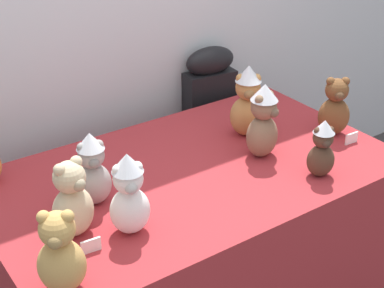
{
  "coord_description": "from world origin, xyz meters",
  "views": [
    {
      "loc": [
        -1.18,
        -1.45,
        2.03
      ],
      "look_at": [
        0.0,
        0.25,
        0.91
      ],
      "focal_mm": 54.37,
      "sensor_mm": 36.0,
      "label": 1
    }
  ],
  "objects_px": {
    "teddy_bear_honey": "(60,254)",
    "teddy_bear_mocha": "(263,122)",
    "display_table": "(192,245)",
    "teddy_bear_snow": "(129,195)",
    "teddy_bear_cocoa": "(322,149)",
    "teddy_bear_sand": "(72,201)",
    "instrument_case": "(209,135)",
    "teddy_bear_chestnut": "(335,108)",
    "teddy_bear_ash": "(93,170)",
    "teddy_bear_caramel": "(247,102)"
  },
  "relations": [
    {
      "from": "teddy_bear_sand",
      "to": "teddy_bear_snow",
      "type": "relative_size",
      "value": 0.95
    },
    {
      "from": "instrument_case",
      "to": "teddy_bear_sand",
      "type": "relative_size",
      "value": 3.53
    },
    {
      "from": "teddy_bear_chestnut",
      "to": "teddy_bear_honey",
      "type": "distance_m",
      "value": 1.47
    },
    {
      "from": "teddy_bear_honey",
      "to": "teddy_bear_ash",
      "type": "bearing_deg",
      "value": 83.97
    },
    {
      "from": "teddy_bear_cocoa",
      "to": "display_table",
      "type": "bearing_deg",
      "value": 164.61
    },
    {
      "from": "teddy_bear_caramel",
      "to": "teddy_bear_cocoa",
      "type": "distance_m",
      "value": 0.45
    },
    {
      "from": "display_table",
      "to": "instrument_case",
      "type": "bearing_deg",
      "value": 48.68
    },
    {
      "from": "instrument_case",
      "to": "teddy_bear_chestnut",
      "type": "height_order",
      "value": "teddy_bear_chestnut"
    },
    {
      "from": "teddy_bear_chestnut",
      "to": "teddy_bear_snow",
      "type": "relative_size",
      "value": 0.9
    },
    {
      "from": "teddy_bear_honey",
      "to": "teddy_bear_mocha",
      "type": "xyz_separation_m",
      "value": [
        1.04,
        0.29,
        0.03
      ]
    },
    {
      "from": "display_table",
      "to": "teddy_bear_snow",
      "type": "relative_size",
      "value": 5.45
    },
    {
      "from": "teddy_bear_mocha",
      "to": "teddy_bear_ash",
      "type": "bearing_deg",
      "value": 158.2
    },
    {
      "from": "teddy_bear_chestnut",
      "to": "teddy_bear_mocha",
      "type": "xyz_separation_m",
      "value": [
        -0.4,
        0.03,
        0.03
      ]
    },
    {
      "from": "teddy_bear_chestnut",
      "to": "teddy_bear_snow",
      "type": "xyz_separation_m",
      "value": [
        -1.14,
        -0.12,
        0.02
      ]
    },
    {
      "from": "teddy_bear_sand",
      "to": "teddy_bear_honey",
      "type": "height_order",
      "value": "teddy_bear_sand"
    },
    {
      "from": "teddy_bear_ash",
      "to": "teddy_bear_honey",
      "type": "xyz_separation_m",
      "value": [
        -0.29,
        -0.37,
        -0.01
      ]
    },
    {
      "from": "teddy_bear_caramel",
      "to": "teddy_bear_mocha",
      "type": "height_order",
      "value": "teddy_bear_caramel"
    },
    {
      "from": "teddy_bear_sand",
      "to": "teddy_bear_mocha",
      "type": "bearing_deg",
      "value": -11.34
    },
    {
      "from": "teddy_bear_caramel",
      "to": "teddy_bear_mocha",
      "type": "xyz_separation_m",
      "value": [
        -0.07,
        -0.19,
        -0.0
      ]
    },
    {
      "from": "display_table",
      "to": "teddy_bear_snow",
      "type": "xyz_separation_m",
      "value": [
        -0.42,
        -0.23,
        0.55
      ]
    },
    {
      "from": "teddy_bear_mocha",
      "to": "teddy_bear_chestnut",
      "type": "bearing_deg",
      "value": -20.26
    },
    {
      "from": "teddy_bear_cocoa",
      "to": "teddy_bear_honey",
      "type": "xyz_separation_m",
      "value": [
        -1.13,
        -0.03,
        0.01
      ]
    },
    {
      "from": "teddy_bear_cocoa",
      "to": "teddy_bear_chestnut",
      "type": "distance_m",
      "value": 0.4
    },
    {
      "from": "instrument_case",
      "to": "teddy_bear_mocha",
      "type": "xyz_separation_m",
      "value": [
        -0.24,
        -0.7,
        0.43
      ]
    },
    {
      "from": "teddy_bear_caramel",
      "to": "teddy_bear_mocha",
      "type": "relative_size",
      "value": 1.02
    },
    {
      "from": "teddy_bear_cocoa",
      "to": "teddy_bear_snow",
      "type": "distance_m",
      "value": 0.82
    },
    {
      "from": "display_table",
      "to": "teddy_bear_cocoa",
      "type": "relative_size",
      "value": 6.8
    },
    {
      "from": "teddy_bear_caramel",
      "to": "teddy_bear_chestnut",
      "type": "height_order",
      "value": "teddy_bear_caramel"
    },
    {
      "from": "instrument_case",
      "to": "teddy_bear_sand",
      "type": "bearing_deg",
      "value": -139.95
    },
    {
      "from": "instrument_case",
      "to": "teddy_bear_caramel",
      "type": "bearing_deg",
      "value": -101.57
    },
    {
      "from": "instrument_case",
      "to": "teddy_bear_caramel",
      "type": "height_order",
      "value": "teddy_bear_caramel"
    },
    {
      "from": "instrument_case",
      "to": "teddy_bear_honey",
      "type": "distance_m",
      "value": 1.67
    },
    {
      "from": "teddy_bear_mocha",
      "to": "teddy_bear_snow",
      "type": "bearing_deg",
      "value": 176.15
    },
    {
      "from": "teddy_bear_caramel",
      "to": "teddy_bear_sand",
      "type": "height_order",
      "value": "teddy_bear_caramel"
    },
    {
      "from": "teddy_bear_ash",
      "to": "teddy_bear_cocoa",
      "type": "relative_size",
      "value": 1.18
    },
    {
      "from": "teddy_bear_honey",
      "to": "teddy_bear_mocha",
      "type": "height_order",
      "value": "teddy_bear_mocha"
    },
    {
      "from": "teddy_bear_ash",
      "to": "teddy_bear_mocha",
      "type": "bearing_deg",
      "value": 7.54
    },
    {
      "from": "teddy_bear_caramel",
      "to": "teddy_bear_cocoa",
      "type": "relative_size",
      "value": 1.36
    },
    {
      "from": "display_table",
      "to": "instrument_case",
      "type": "distance_m",
      "value": 0.84
    },
    {
      "from": "teddy_bear_sand",
      "to": "teddy_bear_chestnut",
      "type": "xyz_separation_m",
      "value": [
        1.3,
        0.02,
        -0.01
      ]
    },
    {
      "from": "teddy_bear_cocoa",
      "to": "teddy_bear_honey",
      "type": "height_order",
      "value": "teddy_bear_honey"
    },
    {
      "from": "teddy_bear_ash",
      "to": "teddy_bear_mocha",
      "type": "relative_size",
      "value": 0.89
    },
    {
      "from": "instrument_case",
      "to": "teddy_bear_snow",
      "type": "distance_m",
      "value": 1.36
    },
    {
      "from": "teddy_bear_chestnut",
      "to": "instrument_case",
      "type": "bearing_deg",
      "value": 136.77
    },
    {
      "from": "teddy_bear_ash",
      "to": "teddy_bear_snow",
      "type": "distance_m",
      "value": 0.24
    },
    {
      "from": "teddy_bear_cocoa",
      "to": "teddy_bear_ash",
      "type": "bearing_deg",
      "value": -177.72
    },
    {
      "from": "teddy_bear_snow",
      "to": "instrument_case",
      "type": "bearing_deg",
      "value": 58.7
    },
    {
      "from": "teddy_bear_honey",
      "to": "teddy_bear_mocha",
      "type": "relative_size",
      "value": 0.87
    },
    {
      "from": "display_table",
      "to": "teddy_bear_chestnut",
      "type": "height_order",
      "value": "teddy_bear_chestnut"
    },
    {
      "from": "instrument_case",
      "to": "teddy_bear_cocoa",
      "type": "xyz_separation_m",
      "value": [
        -0.15,
        -0.96,
        0.39
      ]
    }
  ]
}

